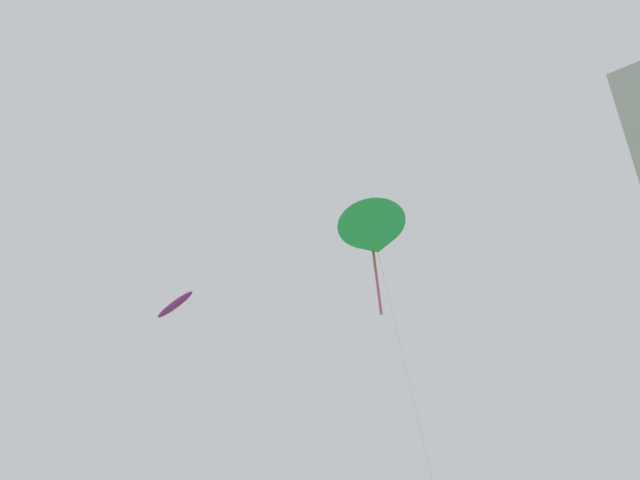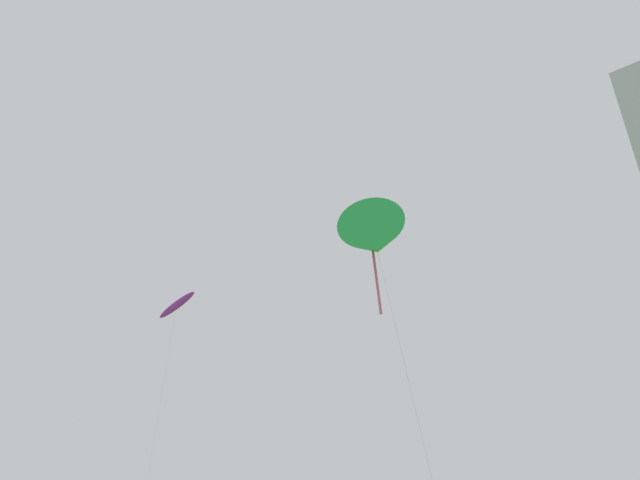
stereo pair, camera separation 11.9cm
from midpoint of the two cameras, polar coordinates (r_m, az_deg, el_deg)
kite_flying_2 at (r=51.72m, az=-15.02°, el=-6.74°), size 6.06×5.60×19.55m
kite_flying_5 at (r=20.12m, az=6.01°, el=0.24°), size 2.98×3.65×12.41m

